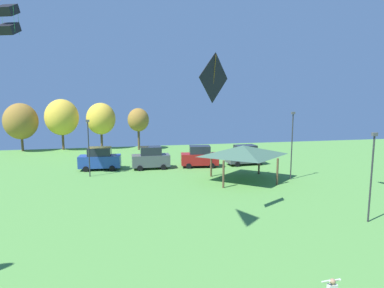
{
  "coord_description": "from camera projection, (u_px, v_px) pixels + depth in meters",
  "views": [
    {
      "loc": [
        -4.73,
        2.72,
        8.72
      ],
      "look_at": [
        -1.8,
        17.16,
        6.55
      ],
      "focal_mm": 32.0,
      "sensor_mm": 36.0,
      "label": 1
    }
  ],
  "objects": [
    {
      "name": "kite_flying_3",
      "position": [
        214.0,
        78.0,
        22.3
      ],
      "size": [
        2.51,
        2.15,
        3.27
      ],
      "color": "black"
    },
    {
      "name": "kite_flying_5",
      "position": [
        8.0,
        19.0,
        31.04
      ],
      "size": [
        1.94,
        2.06,
        2.94
      ],
      "color": "black"
    },
    {
      "name": "parked_car_leftmost",
      "position": [
        100.0,
        159.0,
        39.45
      ],
      "size": [
        4.82,
        2.36,
        2.63
      ],
      "rotation": [
        0.0,
        0.0,
        -0.07
      ],
      "color": "#234299",
      "rests_on": "ground"
    },
    {
      "name": "parked_car_second_from_left",
      "position": [
        151.0,
        158.0,
        39.93
      ],
      "size": [
        4.38,
        2.02,
        2.63
      ],
      "rotation": [
        0.0,
        0.0,
        0.01
      ],
      "color": "#4C5156",
      "rests_on": "ground"
    },
    {
      "name": "parked_car_third_from_left",
      "position": [
        200.0,
        157.0,
        40.94
      ],
      "size": [
        4.62,
        2.42,
        2.57
      ],
      "rotation": [
        0.0,
        0.0,
        -0.13
      ],
      "color": "maroon",
      "rests_on": "ground"
    },
    {
      "name": "parked_car_rightmost_in_row",
      "position": [
        245.0,
        155.0,
        42.29
      ],
      "size": [
        4.74,
        2.34,
        2.45
      ],
      "rotation": [
        0.0,
        0.0,
        0.08
      ],
      "color": "#4C5156",
      "rests_on": "ground"
    },
    {
      "name": "park_pavilion",
      "position": [
        243.0,
        150.0,
        34.3
      ],
      "size": [
        6.99,
        5.88,
        3.6
      ],
      "color": "brown",
      "rests_on": "ground"
    },
    {
      "name": "light_post_0",
      "position": [
        89.0,
        145.0,
        35.9
      ],
      "size": [
        0.36,
        0.2,
        6.05
      ],
      "color": "#2D2D33",
      "rests_on": "ground"
    },
    {
      "name": "light_post_1",
      "position": [
        292.0,
        142.0,
        34.63
      ],
      "size": [
        0.36,
        0.2,
        6.93
      ],
      "color": "#2D2D33",
      "rests_on": "ground"
    },
    {
      "name": "light_post_2",
      "position": [
        372.0,
        172.0,
        23.02
      ],
      "size": [
        0.36,
        0.2,
        6.19
      ],
      "color": "#2D2D33",
      "rests_on": "ground"
    },
    {
      "name": "treeline_tree_0",
      "position": [
        21.0,
        121.0,
        51.79
      ],
      "size": [
        5.0,
        5.0,
        7.34
      ],
      "color": "brown",
      "rests_on": "ground"
    },
    {
      "name": "treeline_tree_1",
      "position": [
        62.0,
        117.0,
        53.05
      ],
      "size": [
        5.1,
        5.1,
        7.91
      ],
      "color": "brown",
      "rests_on": "ground"
    },
    {
      "name": "treeline_tree_2",
      "position": [
        101.0,
        119.0,
        54.39
      ],
      "size": [
        4.56,
        4.56,
        7.3
      ],
      "color": "brown",
      "rests_on": "ground"
    },
    {
      "name": "treeline_tree_3",
      "position": [
        138.0,
        120.0,
        53.06
      ],
      "size": [
        3.29,
        3.29,
        6.52
      ],
      "color": "brown",
      "rests_on": "ground"
    }
  ]
}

